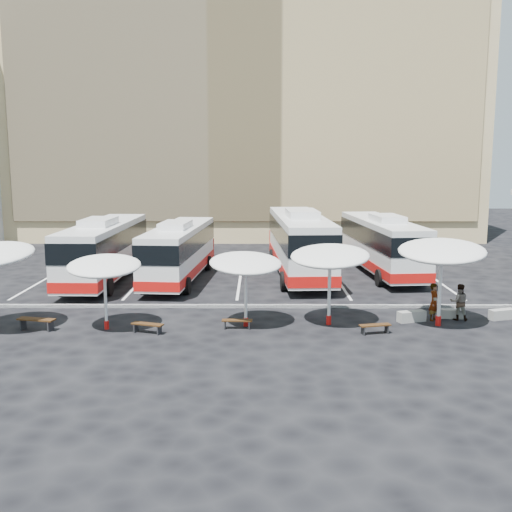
{
  "coord_description": "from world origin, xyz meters",
  "views": [
    {
      "loc": [
        1.1,
        -28.52,
        7.37
      ],
      "look_at": [
        1.0,
        3.0,
        2.2
      ],
      "focal_mm": 42.0,
      "sensor_mm": 36.0,
      "label": 1
    }
  ],
  "objects_px": {
    "wood_bench_3": "(375,327)",
    "conc_bench_1": "(450,314)",
    "sunshade_1": "(104,266)",
    "passenger_1": "(459,302)",
    "bus_3": "(382,243)",
    "bus_2": "(299,241)",
    "conc_bench_0": "(412,316)",
    "conc_bench_2": "(502,314)",
    "passenger_0": "(434,302)",
    "wood_bench_0": "(36,321)",
    "wood_bench_1": "(147,326)",
    "sunshade_4": "(442,251)",
    "sunshade_2": "(246,263)",
    "bus_0": "(105,248)",
    "sunshade_3": "(330,256)",
    "wood_bench_2": "(237,322)",
    "bus_1": "(179,250)"
  },
  "relations": [
    {
      "from": "bus_0",
      "to": "conc_bench_0",
      "type": "relative_size",
      "value": 9.53
    },
    {
      "from": "sunshade_2",
      "to": "passenger_1",
      "type": "distance_m",
      "value": 10.04
    },
    {
      "from": "bus_3",
      "to": "wood_bench_3",
      "type": "relative_size",
      "value": 8.85
    },
    {
      "from": "bus_0",
      "to": "wood_bench_0",
      "type": "relative_size",
      "value": 7.18
    },
    {
      "from": "sunshade_1",
      "to": "sunshade_4",
      "type": "bearing_deg",
      "value": 2.35
    },
    {
      "from": "sunshade_2",
      "to": "sunshade_3",
      "type": "xyz_separation_m",
      "value": [
        3.71,
        0.26,
        0.27
      ]
    },
    {
      "from": "wood_bench_2",
      "to": "passenger_0",
      "type": "xyz_separation_m",
      "value": [
        8.98,
        1.4,
        0.55
      ]
    },
    {
      "from": "bus_1",
      "to": "passenger_1",
      "type": "distance_m",
      "value": 16.76
    },
    {
      "from": "bus_1",
      "to": "passenger_1",
      "type": "height_order",
      "value": "bus_1"
    },
    {
      "from": "bus_0",
      "to": "bus_2",
      "type": "xyz_separation_m",
      "value": [
        11.89,
        1.66,
        0.19
      ]
    },
    {
      "from": "bus_1",
      "to": "bus_2",
      "type": "bearing_deg",
      "value": 15.77
    },
    {
      "from": "sunshade_4",
      "to": "passenger_1",
      "type": "height_order",
      "value": "sunshade_4"
    },
    {
      "from": "bus_2",
      "to": "wood_bench_2",
      "type": "height_order",
      "value": "bus_2"
    },
    {
      "from": "bus_3",
      "to": "passenger_1",
      "type": "relative_size",
      "value": 7.29
    },
    {
      "from": "wood_bench_3",
      "to": "bus_1",
      "type": "bearing_deg",
      "value": 130.6
    },
    {
      "from": "sunshade_1",
      "to": "wood_bench_0",
      "type": "height_order",
      "value": "sunshade_1"
    },
    {
      "from": "bus_0",
      "to": "sunshade_1",
      "type": "relative_size",
      "value": 3.48
    },
    {
      "from": "wood_bench_2",
      "to": "wood_bench_3",
      "type": "relative_size",
      "value": 0.96
    },
    {
      "from": "sunshade_4",
      "to": "bus_1",
      "type": "bearing_deg",
      "value": 141.84
    },
    {
      "from": "bus_3",
      "to": "conc_bench_1",
      "type": "xyz_separation_m",
      "value": [
        0.99,
        -11.11,
        -1.76
      ]
    },
    {
      "from": "passenger_1",
      "to": "sunshade_3",
      "type": "bearing_deg",
      "value": 16.7
    },
    {
      "from": "conc_bench_1",
      "to": "conc_bench_0",
      "type": "bearing_deg",
      "value": -163.33
    },
    {
      "from": "sunshade_1",
      "to": "wood_bench_1",
      "type": "relative_size",
      "value": 2.46
    },
    {
      "from": "sunshade_4",
      "to": "wood_bench_1",
      "type": "bearing_deg",
      "value": -174.52
    },
    {
      "from": "passenger_0",
      "to": "sunshade_2",
      "type": "bearing_deg",
      "value": 134.4
    },
    {
      "from": "wood_bench_3",
      "to": "passenger_1",
      "type": "xyz_separation_m",
      "value": [
        4.28,
        2.23,
        0.53
      ]
    },
    {
      "from": "wood_bench_2",
      "to": "wood_bench_3",
      "type": "distance_m",
      "value": 5.92
    },
    {
      "from": "bus_2",
      "to": "wood_bench_2",
      "type": "distance_m",
      "value": 12.7
    },
    {
      "from": "sunshade_1",
      "to": "wood_bench_3",
      "type": "xyz_separation_m",
      "value": [
        11.56,
        -0.7,
        -2.47
      ]
    },
    {
      "from": "bus_2",
      "to": "sunshade_3",
      "type": "height_order",
      "value": "bus_2"
    },
    {
      "from": "conc_bench_2",
      "to": "sunshade_3",
      "type": "bearing_deg",
      "value": -173.53
    },
    {
      "from": "sunshade_4",
      "to": "conc_bench_2",
      "type": "height_order",
      "value": "sunshade_4"
    },
    {
      "from": "bus_2",
      "to": "conc_bench_1",
      "type": "height_order",
      "value": "bus_2"
    },
    {
      "from": "bus_3",
      "to": "conc_bench_1",
      "type": "height_order",
      "value": "bus_3"
    },
    {
      "from": "bus_3",
      "to": "bus_2",
      "type": "bearing_deg",
      "value": -176.12
    },
    {
      "from": "bus_3",
      "to": "wood_bench_3",
      "type": "height_order",
      "value": "bus_3"
    },
    {
      "from": "wood_bench_2",
      "to": "passenger_0",
      "type": "height_order",
      "value": "passenger_0"
    },
    {
      "from": "sunshade_1",
      "to": "passenger_1",
      "type": "distance_m",
      "value": 16.04
    },
    {
      "from": "bus_2",
      "to": "sunshade_2",
      "type": "bearing_deg",
      "value": -108.22
    },
    {
      "from": "sunshade_2",
      "to": "passenger_0",
      "type": "relative_size",
      "value": 2.23
    },
    {
      "from": "sunshade_3",
      "to": "passenger_0",
      "type": "height_order",
      "value": "sunshade_3"
    },
    {
      "from": "bus_0",
      "to": "sunshade_4",
      "type": "xyz_separation_m",
      "value": [
        17.3,
        -9.85,
        1.35
      ]
    },
    {
      "from": "bus_2",
      "to": "sunshade_2",
      "type": "height_order",
      "value": "bus_2"
    },
    {
      "from": "wood_bench_0",
      "to": "wood_bench_1",
      "type": "xyz_separation_m",
      "value": [
        4.9,
        -0.47,
        -0.06
      ]
    },
    {
      "from": "bus_2",
      "to": "sunshade_1",
      "type": "relative_size",
      "value": 3.82
    },
    {
      "from": "wood_bench_3",
      "to": "conc_bench_1",
      "type": "height_order",
      "value": "conc_bench_1"
    },
    {
      "from": "conc_bench_2",
      "to": "passenger_0",
      "type": "distance_m",
      "value": 3.3
    },
    {
      "from": "bus_2",
      "to": "sunshade_4",
      "type": "bearing_deg",
      "value": -67.87
    },
    {
      "from": "wood_bench_0",
      "to": "conc_bench_0",
      "type": "distance_m",
      "value": 16.67
    },
    {
      "from": "sunshade_2",
      "to": "wood_bench_3",
      "type": "relative_size",
      "value": 2.77
    }
  ]
}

